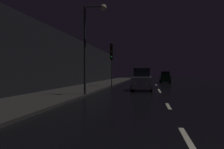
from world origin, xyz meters
The scene contains 8 objects.
ground centered at (0.00, 24.50, -0.01)m, with size 27.87×84.00×0.02m, color black.
sidewalk_left centered at (-7.74, 24.50, 0.07)m, with size 4.40×84.00×0.15m, color #33302D.
building_facade_left centered at (-10.34, 21.00, 3.00)m, with size 0.80×63.00×6.00m, color black.
lane_centerline centered at (0.00, 18.12, 0.01)m, with size 0.16×29.35×0.01m.
traffic_light_far_left centered at (-5.44, 24.29, 3.79)m, with size 0.34×0.47×5.19m.
streetlamp_overhead centered at (-5.15, 13.13, 4.46)m, with size 1.70×0.44×6.66m.
car_approaching_headlights centered at (-1.66, 19.47, 0.98)m, with size 1.97×4.26×2.15m.
car_distant_taillights centered at (1.70, 36.61, 0.87)m, with size 1.74×3.77×1.90m.
Camera 1 is at (-0.99, -3.39, 1.74)m, focal length 37.32 mm.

